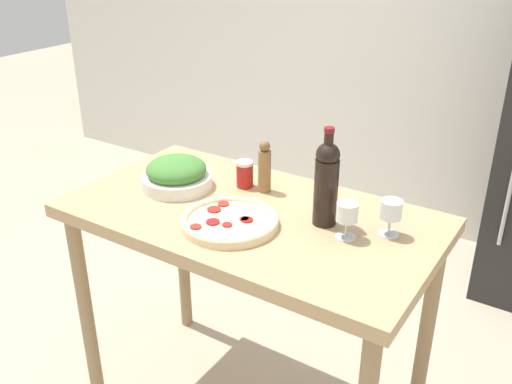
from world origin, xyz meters
TOP-DOWN VIEW (x-y plane):
  - wall_back at (0.00, 1.97)m, footprint 6.40×0.06m
  - prep_counter at (0.00, 0.00)m, footprint 1.30×0.72m
  - wine_bottle at (0.26, 0.06)m, footprint 0.08×0.08m
  - wine_glass_near at (0.36, 0.01)m, footprint 0.07×0.07m
  - wine_glass_far at (0.47, 0.11)m, footprint 0.07×0.07m
  - pepper_mill at (-0.05, 0.17)m, footprint 0.05×0.05m
  - salad_bowl at (-0.35, 0.02)m, footprint 0.27×0.27m
  - homemade_pizza at (-0.00, -0.12)m, footprint 0.33×0.33m
  - salt_canister at (-0.13, 0.16)m, footprint 0.06×0.06m

SIDE VIEW (x-z plane):
  - prep_counter at x=0.00m, z-range 0.35..1.29m
  - homemade_pizza at x=0.00m, z-range 0.94..0.98m
  - salt_canister at x=-0.13m, z-range 0.94..1.04m
  - salad_bowl at x=-0.35m, z-range 0.93..1.05m
  - wine_glass_near at x=0.36m, z-range 0.96..1.09m
  - wine_glass_far at x=0.47m, z-range 0.97..1.09m
  - pepper_mill at x=-0.05m, z-range 0.94..1.14m
  - wine_bottle at x=0.26m, z-range 0.93..1.26m
  - wall_back at x=0.00m, z-range 0.00..2.60m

